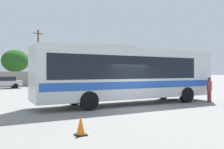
{
  "coord_description": "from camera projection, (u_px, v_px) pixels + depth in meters",
  "views": [
    {
      "loc": [
        -7.94,
        -10.96,
        2.05
      ],
      "look_at": [
        -0.14,
        2.22,
        1.91
      ],
      "focal_mm": 37.82,
      "sensor_mm": 36.0,
      "label": 1
    }
  ],
  "objects": [
    {
      "name": "coach_bus_silver_blue",
      "position": [
        128.0,
        73.0,
        15.16
      ],
      "size": [
        12.31,
        3.15,
        3.74
      ],
      "color": "silver",
      "rests_on": "ground_plane"
    },
    {
      "name": "parked_car_third_maroon",
      "position": [
        47.0,
        81.0,
        32.9
      ],
      "size": [
        4.42,
        2.12,
        1.51
      ],
      "color": "maroon",
      "rests_on": "ground_plane"
    },
    {
      "name": "utility_pole_far",
      "position": [
        38.0,
        56.0,
        38.18
      ],
      "size": [
        1.77,
        0.57,
        8.94
      ],
      "color": "#4C3823",
      "rests_on": "ground_plane"
    },
    {
      "name": "parked_car_second_silver",
      "position": [
        3.0,
        82.0,
        29.63
      ],
      "size": [
        4.67,
        2.19,
        1.51
      ],
      "color": "#B7BABF",
      "rests_on": "ground_plane"
    },
    {
      "name": "attendant_by_bus_door",
      "position": [
        209.0,
        88.0,
        16.16
      ],
      "size": [
        0.36,
        0.36,
        1.68
      ],
      "color": "#99383D",
      "rests_on": "ground_plane"
    },
    {
      "name": "traffic_cone_on_apron",
      "position": [
        81.0,
        126.0,
        7.64
      ],
      "size": [
        0.36,
        0.36,
        0.64
      ],
      "color": "black",
      "rests_on": "ground_plane"
    },
    {
      "name": "ground_plane",
      "position": [
        71.0,
        94.0,
        22.1
      ],
      "size": [
        300.0,
        300.0,
        0.0
      ],
      "primitive_type": "plane",
      "color": "gray"
    },
    {
      "name": "perimeter_wall",
      "position": [
        35.0,
        79.0,
        35.01
      ],
      "size": [
        80.0,
        0.3,
        2.16
      ],
      "primitive_type": "cube",
      "color": "#9E998C",
      "rests_on": "ground_plane"
    },
    {
      "name": "roadside_tree_right",
      "position": [
        103.0,
        62.0,
        45.11
      ],
      "size": [
        5.05,
        5.05,
        6.25
      ],
      "color": "brown",
      "rests_on": "ground_plane"
    },
    {
      "name": "roadside_tree_midright",
      "position": [
        15.0,
        61.0,
        37.74
      ],
      "size": [
        4.23,
        4.23,
        5.69
      ],
      "color": "brown",
      "rests_on": "ground_plane"
    }
  ]
}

